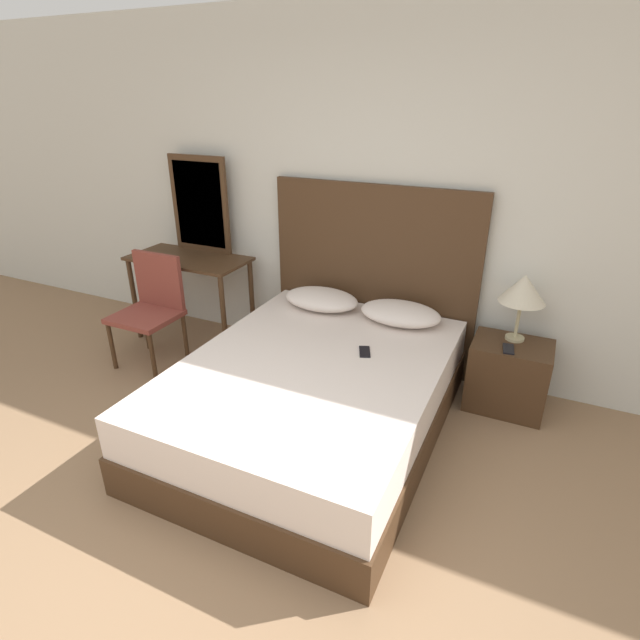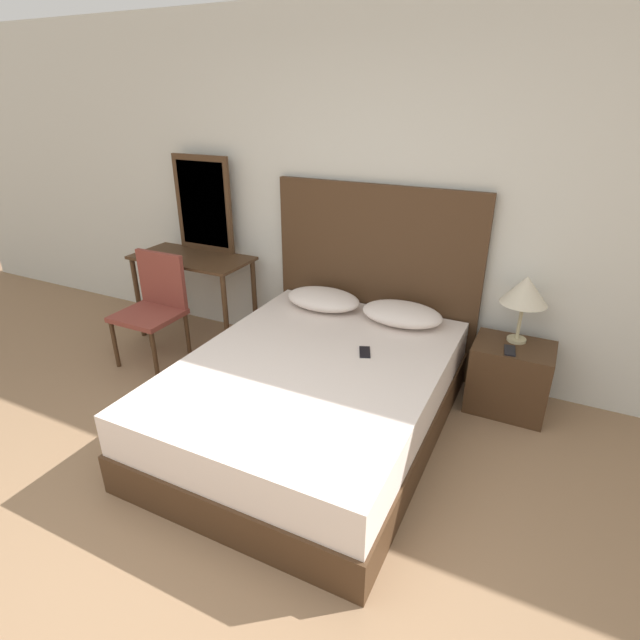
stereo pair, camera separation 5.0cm
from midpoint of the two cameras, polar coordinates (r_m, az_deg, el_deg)
The scene contains 13 objects.
ground_plane at distance 2.61m, azimuth -19.55°, elevation -30.50°, with size 16.00×16.00×0.00m, color #8C6B4C.
wall_back at distance 3.93m, azimuth 6.21°, elevation 13.66°, with size 10.00×0.06×2.70m.
bed at distance 3.33m, azimuth -1.23°, elevation -8.73°, with size 1.59×2.12×0.52m.
headboard at distance 4.02m, azimuth 5.65°, elevation 4.82°, with size 1.67×0.05×1.47m.
pillow_left at distance 3.95m, azimuth -0.19°, elevation 2.41°, with size 0.60×0.38×0.15m.
pillow_right at distance 3.74m, azimuth 8.80°, elevation 0.77°, with size 0.60×0.38×0.15m.
phone_on_bed at distance 3.31m, azimuth 4.69°, elevation -3.63°, with size 0.12×0.17×0.01m.
nightstand at distance 3.80m, azimuth 20.31°, elevation -5.98°, with size 0.53×0.40×0.51m.
table_lamp at distance 3.61m, azimuth 21.85°, elevation 3.23°, with size 0.31×0.31×0.48m.
phone_on_nightstand at distance 3.59m, azimuth 20.36°, elevation -3.12°, with size 0.09×0.16×0.01m.
vanity_desk at distance 4.56m, azimuth -14.97°, elevation 5.39°, with size 1.06×0.51×0.78m.
vanity_mirror at distance 4.59m, azimuth -13.88°, elevation 12.69°, with size 0.58×0.03×0.83m.
chair at distance 4.32m, azimuth -19.00°, elevation 1.83°, with size 0.49×0.45×0.91m.
Camera 1 is at (1.25, -0.93, 2.09)m, focal length 28.00 mm.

